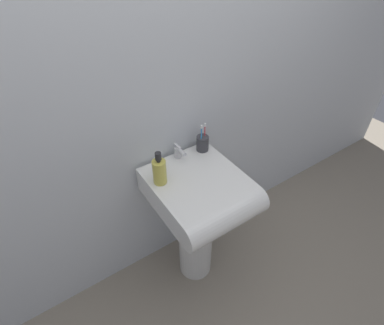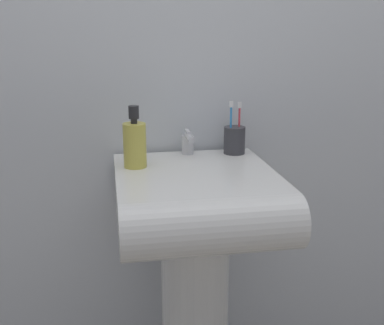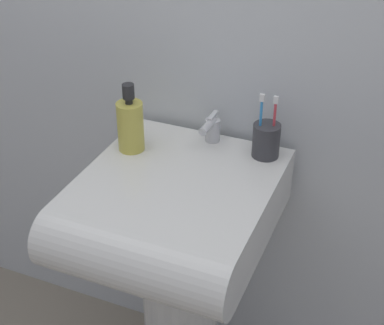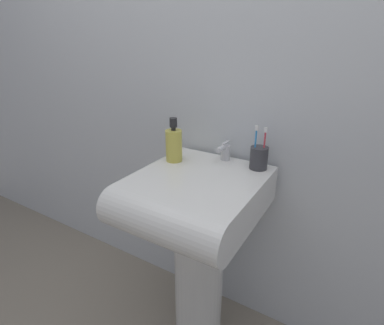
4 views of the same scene
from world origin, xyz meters
TOP-DOWN VIEW (x-y plane):
  - ground_plane at (0.00, 0.00)m, footprint 6.00×6.00m
  - wall_back at (0.00, 0.29)m, footprint 5.00×0.05m
  - sink_pedestal at (0.00, 0.00)m, footprint 0.22×0.22m
  - sink_basin at (0.00, -0.06)m, footprint 0.48×0.57m
  - faucet at (0.01, 0.20)m, footprint 0.04×0.11m
  - toothbrush_cup at (0.17, 0.19)m, footprint 0.07×0.07m
  - soap_bottle at (-0.18, 0.08)m, footprint 0.07×0.07m

SIDE VIEW (x-z plane):
  - ground_plane at x=0.00m, z-range 0.00..0.00m
  - sink_pedestal at x=0.00m, z-range 0.00..0.71m
  - sink_basin at x=0.00m, z-range 0.71..0.86m
  - faucet at x=0.01m, z-range 0.86..0.95m
  - toothbrush_cup at x=0.17m, z-range 0.82..1.00m
  - soap_bottle at x=-0.18m, z-range 0.84..1.03m
  - wall_back at x=0.00m, z-range 0.00..2.40m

